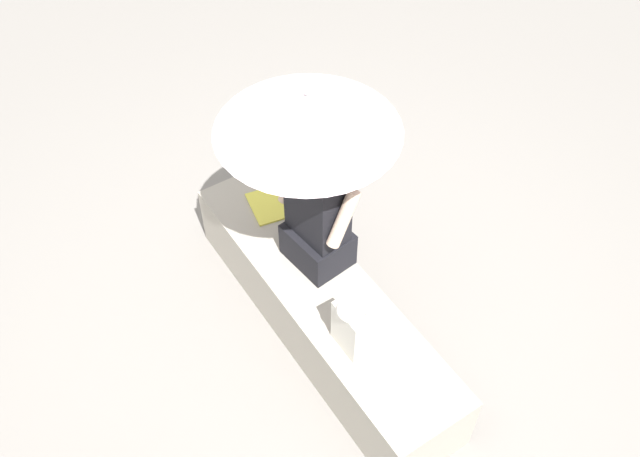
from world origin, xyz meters
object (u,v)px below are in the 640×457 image
object	(u,v)px
person_seated	(318,210)
parasol	(308,113)
handbag_black	(352,328)
magazine	(268,205)

from	to	relation	value
person_seated	parasol	world-z (taller)	parasol
person_seated	handbag_black	world-z (taller)	person_seated
parasol	handbag_black	world-z (taller)	parasol
person_seated	magazine	size ratio (longest dim) A/B	3.21
parasol	magazine	bearing A→B (deg)	2.59
person_seated	handbag_black	distance (m)	0.64
handbag_black	magazine	xyz separation A→B (m)	(1.07, -0.14, -0.15)
person_seated	magazine	bearing A→B (deg)	3.76
handbag_black	magazine	distance (m)	1.09
handbag_black	magazine	size ratio (longest dim) A/B	1.11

